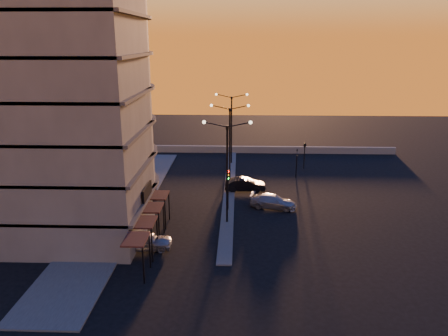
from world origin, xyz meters
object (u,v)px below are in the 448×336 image
(traffic_light_main, at_px, (228,183))
(car_sedan, at_px, (245,185))
(car_hatchback, at_px, (144,240))
(car_wagon, at_px, (273,202))
(streetlamp_mid, at_px, (230,139))

(traffic_light_main, relative_size, car_sedan, 0.94)
(car_hatchback, bearing_deg, car_sedan, -34.22)
(car_sedan, bearing_deg, car_hatchback, 147.88)
(traffic_light_main, distance_m, car_wagon, 5.12)
(streetlamp_mid, distance_m, car_hatchback, 17.48)
(streetlamp_mid, xyz_separation_m, car_sedan, (1.73, -1.10, -4.85))
(traffic_light_main, height_order, car_wagon, traffic_light_main)
(traffic_light_main, bearing_deg, car_sedan, 73.96)
(streetlamp_mid, bearing_deg, car_hatchback, -112.77)
(streetlamp_mid, relative_size, car_hatchback, 2.12)
(traffic_light_main, xyz_separation_m, car_sedan, (1.73, 6.03, -2.15))
(car_hatchback, distance_m, car_sedan, 16.58)
(car_hatchback, xyz_separation_m, car_sedan, (8.23, 14.39, -0.02))
(streetlamp_mid, distance_m, car_sedan, 5.27)
(car_hatchback, relative_size, car_wagon, 0.97)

